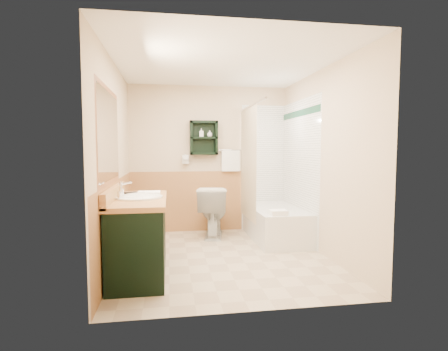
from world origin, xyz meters
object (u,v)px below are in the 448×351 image
Objects in this scene: bathtub at (274,223)px; toilet at (213,212)px; soap_bottle_b at (210,134)px; vanity at (139,236)px; hair_dryer at (185,159)px; vanity_book at (126,186)px; wall_shelf at (204,138)px; soap_bottle_a at (201,135)px.

bathtub is 0.97m from toilet.
bathtub is at bearing -31.86° from soap_bottle_b.
hair_dryer is at bearing 72.18° from vanity.
vanity_book reaches higher than toilet.
vanity is 0.88× the size of bathtub.
wall_shelf is at bearing 31.59° from vanity_book.
bathtub is at bearing 32.93° from vanity.
toilet is at bearing 22.39° from vanity_book.
vanity is 1.66× the size of toilet.
soap_bottle_b is at bearing 0.00° from soap_bottle_a.
toilet is 1.78m from vanity_book.
vanity_book is at bearing -155.36° from bathtub.
vanity is 6.36× the size of vanity_book.
soap_bottle_b is (0.40, -0.03, 0.41)m from hair_dryer.
toilet is 1.26m from soap_bottle_a.
soap_bottle_a reaches higher than hair_dryer.
wall_shelf is 2.29× the size of hair_dryer.
soap_bottle_b reaches higher than toilet.
bathtub is 10.60× the size of soap_bottle_a.
bathtub is at bearing 174.66° from toilet.
toilet is 1.26m from soap_bottle_b.
toilet is 3.84× the size of vanity_book.
hair_dryer is 1.70× the size of soap_bottle_a.
hair_dryer is 0.57m from soap_bottle_b.
toilet is (1.00, 1.51, -0.03)m from vanity.
vanity_book is at bearing 56.94° from toilet.
soap_bottle_a is at bearing -53.94° from toilet.
soap_bottle_a is (0.26, -0.03, 0.40)m from hair_dryer.
vanity is at bearing -116.11° from wall_shelf.
toilet is at bearing 56.35° from vanity.
toilet is at bearing 163.96° from bathtub.
toilet is at bearing -40.13° from hair_dryer.
soap_bottle_a reaches higher than vanity_book.
vanity_book is at bearing 119.89° from vanity.
vanity_book is (-0.76, -1.56, -0.26)m from hair_dryer.
wall_shelf is 0.46m from hair_dryer.
vanity_book is 1.94× the size of soap_bottle_b.
hair_dryer is (-0.30, 0.02, -0.35)m from wall_shelf.
bathtub is (1.03, -0.58, -1.31)m from wall_shelf.
soap_bottle_b is (1.16, 1.53, 0.66)m from vanity_book.
hair_dryer is 2.24× the size of soap_bottle_b.
wall_shelf reaches higher than bathtub.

